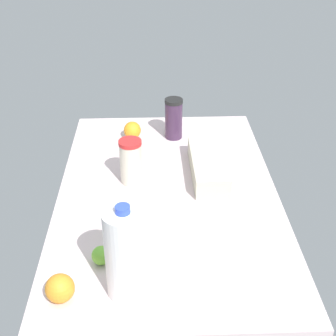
{
  "coord_description": "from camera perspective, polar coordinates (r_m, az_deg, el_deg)",
  "views": [
    {
      "loc": [
        -133.46,
        4.85,
        95.91
      ],
      "look_at": [
        0.0,
        0.0,
        13.0
      ],
      "focal_mm": 50.0,
      "sensor_mm": 36.0,
      "label": 1
    }
  ],
  "objects": [
    {
      "name": "countertop",
      "position": [
        1.64,
        0.0,
        -3.42
      ],
      "size": [
        120.0,
        76.0,
        3.0
      ],
      "primitive_type": "cube",
      "color": "beige",
      "rests_on": "ground"
    },
    {
      "name": "shaker_bottle",
      "position": [
        1.94,
        0.69,
        6.05
      ],
      "size": [
        7.41,
        7.41,
        17.15
      ],
      "color": "#3D2641",
      "rests_on": "countertop"
    },
    {
      "name": "egg_carton",
      "position": [
        1.71,
        4.89,
        0.24
      ],
      "size": [
        32.53,
        12.39,
        7.14
      ],
      "primitive_type": "cube",
      "rotation": [
        0.0,
        0.0,
        0.01
      ],
      "color": "#BDBAA1",
      "rests_on": "countertop"
    },
    {
      "name": "milk_jug",
      "position": [
        1.19,
        -5.21,
        -10.38
      ],
      "size": [
        10.44,
        10.44,
        27.86
      ],
      "color": "white",
      "rests_on": "countertop"
    },
    {
      "name": "tumbler_cup",
      "position": [
        1.65,
        -4.55,
        0.81
      ],
      "size": [
        8.06,
        8.06,
        16.48
      ],
      "color": "beige",
      "rests_on": "countertop"
    },
    {
      "name": "orange_near_front",
      "position": [
        1.96,
        -4.37,
        4.63
      ],
      "size": [
        7.2,
        7.2,
        7.2
      ],
      "primitive_type": "sphere",
      "color": "orange",
      "rests_on": "countertop"
    },
    {
      "name": "lime_beside_bowl",
      "position": [
        1.35,
        -8.15,
        -10.5
      ],
      "size": [
        5.44,
        5.44,
        5.44
      ],
      "primitive_type": "sphere",
      "color": "#6DBB38",
      "rests_on": "countertop"
    },
    {
      "name": "orange_loose",
      "position": [
        1.26,
        -13.04,
        -14.11
      ],
      "size": [
        7.63,
        7.63,
        7.63
      ],
      "primitive_type": "sphere",
      "color": "orange",
      "rests_on": "countertop"
    },
    {
      "name": "lime_by_jug",
      "position": [
        1.43,
        -5.95,
        -7.23
      ],
      "size": [
        6.3,
        6.3,
        6.3
      ],
      "primitive_type": "sphere",
      "color": "#5DA835",
      "rests_on": "countertop"
    }
  ]
}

